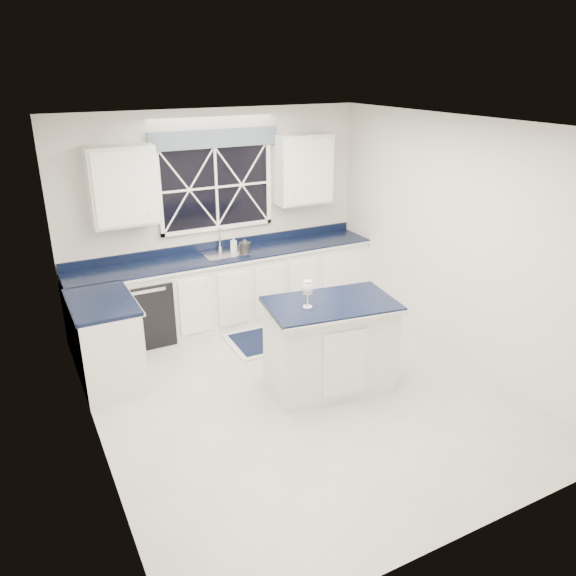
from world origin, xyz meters
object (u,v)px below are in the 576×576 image
faucet (220,238)px  island (330,345)px  soap_bottle (234,243)px  kettle (245,246)px  wine_glass (308,289)px  dishwasher (144,309)px

faucet → island: bearing=-81.1°
soap_bottle → kettle: bearing=-50.5°
island → wine_glass: (-0.27, 0.00, 0.67)m
faucet → wine_glass: bearing=-88.2°
kettle → soap_bottle: 0.16m
dishwasher → faucet: bearing=10.0°
island → kettle: (-0.09, 1.97, 0.53)m
kettle → soap_bottle: soap_bottle is taller
kettle → wine_glass: (-0.18, -1.97, 0.14)m
wine_glass → soap_bottle: (0.08, 2.09, -0.13)m
island → wine_glass: 0.72m
dishwasher → soap_bottle: bearing=5.3°
kettle → soap_bottle: size_ratio=1.28×
dishwasher → island: size_ratio=0.59×
faucet → wine_glass: same height
soap_bottle → faucet: bearing=152.2°
wine_glass → soap_bottle: 2.10m
faucet → kettle: size_ratio=1.31×
wine_glass → dishwasher: bearing=120.5°
island → wine_glass: bearing=-172.7°
kettle → soap_bottle: bearing=109.8°
faucet → dishwasher: bearing=-170.0°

